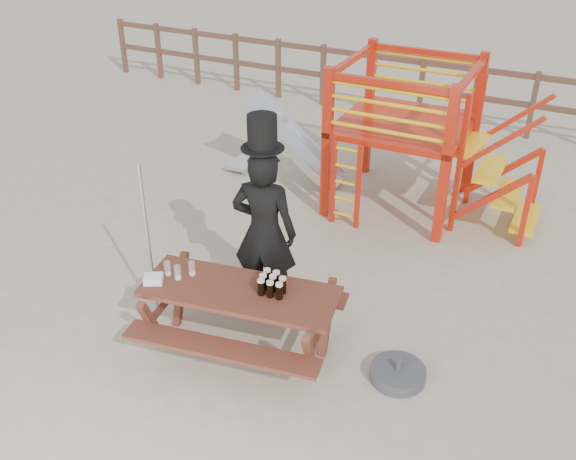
# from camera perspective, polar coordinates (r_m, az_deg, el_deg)

# --- Properties ---
(ground) EXTENTS (60.00, 60.00, 0.00)m
(ground) POSITION_cam_1_polar(r_m,az_deg,el_deg) (6.78, -1.67, -10.01)
(ground) COLOR #BDAA93
(ground) RESTS_ON ground
(back_fence) EXTENTS (15.09, 0.09, 1.20)m
(back_fence) POSITION_cam_1_polar(r_m,az_deg,el_deg) (12.35, 14.07, 12.31)
(back_fence) COLOR brown
(back_fence) RESTS_ON ground
(playground_fort) EXTENTS (4.71, 1.84, 2.10)m
(playground_fort) POSITION_cam_1_polar(r_m,az_deg,el_deg) (9.08, 9.73, 8.51)
(playground_fort) COLOR red
(playground_fort) RESTS_ON ground
(picnic_table) EXTENTS (2.10, 1.61, 0.74)m
(picnic_table) POSITION_cam_1_polar(r_m,az_deg,el_deg) (6.44, -4.25, -7.27)
(picnic_table) COLOR brown
(picnic_table) RESTS_ON ground
(man_with_hat) EXTENTS (0.77, 0.58, 2.26)m
(man_with_hat) POSITION_cam_1_polar(r_m,az_deg,el_deg) (6.72, -2.12, 0.14)
(man_with_hat) COLOR black
(man_with_hat) RESTS_ON ground
(metal_pole) EXTENTS (0.04, 0.04, 1.84)m
(metal_pole) POSITION_cam_1_polar(r_m,az_deg,el_deg) (6.76, -12.29, -1.31)
(metal_pole) COLOR #B2B2B7
(metal_pole) RESTS_ON ground
(parasol_base) EXTENTS (0.54, 0.54, 0.23)m
(parasol_base) POSITION_cam_1_polar(r_m,az_deg,el_deg) (6.44, 9.72, -12.47)
(parasol_base) COLOR #3E3E44
(parasol_base) RESTS_ON ground
(paper_bag) EXTENTS (0.22, 0.21, 0.08)m
(paper_bag) POSITION_cam_1_polar(r_m,az_deg,el_deg) (6.47, -11.87, -4.28)
(paper_bag) COLOR white
(paper_bag) RESTS_ON picnic_table
(stout_pints) EXTENTS (0.29, 0.26, 0.17)m
(stout_pints) POSITION_cam_1_polar(r_m,az_deg,el_deg) (6.18, -1.47, -4.82)
(stout_pints) COLOR black
(stout_pints) RESTS_ON picnic_table
(empty_glasses) EXTENTS (0.29, 0.19, 0.15)m
(empty_glasses) POSITION_cam_1_polar(r_m,az_deg,el_deg) (6.50, -9.66, -3.54)
(empty_glasses) COLOR silver
(empty_glasses) RESTS_ON picnic_table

